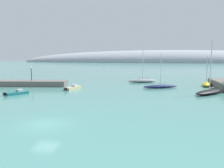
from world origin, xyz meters
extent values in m
plane|color=teal|center=(0.00, 0.00, 0.00)|extent=(600.00, 600.00, 0.00)
cube|color=#66605B|center=(-20.44, 27.27, 0.65)|extent=(22.23, 7.80, 1.30)
ellipsoid|color=#999EA8|center=(25.60, 254.14, 0.00)|extent=(374.50, 62.52, 29.77)
ellipsoid|color=black|center=(21.71, 23.10, 0.41)|extent=(7.37, 7.71, 0.81)
cylinder|color=silver|center=(21.71, 23.10, 5.46)|extent=(0.18, 0.18, 9.30)
cube|color=silver|center=(21.46, 22.82, 1.16)|extent=(2.64, 2.85, 0.10)
ellipsoid|color=gray|center=(8.21, 39.72, 0.48)|extent=(8.26, 4.41, 0.96)
cylinder|color=silver|center=(8.21, 39.72, 5.42)|extent=(0.17, 0.17, 8.92)
cube|color=silver|center=(8.56, 39.82, 1.31)|extent=(3.46, 1.14, 0.10)
ellipsoid|color=navy|center=(12.80, 29.80, 0.37)|extent=(8.38, 4.91, 0.73)
cylinder|color=silver|center=(12.80, 29.80, 4.31)|extent=(0.13, 0.13, 7.16)
cube|color=silver|center=(12.45, 29.65, 1.08)|extent=(3.51, 1.63, 0.10)
ellipsoid|color=yellow|center=(23.73, 34.90, 0.47)|extent=(2.85, 5.90, 0.95)
cylinder|color=silver|center=(23.73, 34.90, 4.07)|extent=(0.15, 0.15, 6.25)
cube|color=silver|center=(23.68, 34.65, 1.30)|extent=(0.53, 2.53, 0.10)
cube|color=#1E6B70|center=(-14.10, 15.82, 0.27)|extent=(3.60, 4.26, 0.54)
cube|color=black|center=(-15.32, 13.94, 0.40)|extent=(0.54, 0.57, 0.48)
cube|color=#B2B7C1|center=(-13.77, 16.32, 0.74)|extent=(1.38, 1.36, 0.40)
cube|color=#C6B284|center=(-6.11, 24.03, 0.28)|extent=(2.66, 4.64, 0.56)
cube|color=black|center=(-6.80, 21.68, 0.42)|extent=(0.47, 0.52, 0.50)
cube|color=#B2B7C1|center=(-5.92, 24.66, 0.76)|extent=(1.15, 1.26, 0.40)
cylinder|color=black|center=(-17.78, 27.20, 2.80)|extent=(0.16, 0.16, 3.01)
sphere|color=#EAEACC|center=(-17.78, 27.20, 4.48)|extent=(0.36, 0.36, 0.36)
camera|label=1|loc=(11.20, -20.72, 7.13)|focal=35.04mm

